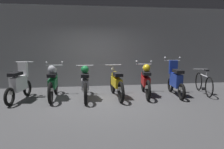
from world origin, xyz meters
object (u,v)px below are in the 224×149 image
motorbike_slot_2 (85,83)px  motorbike_slot_4 (145,80)px  motorbike_slot_5 (176,80)px  bicycle (204,83)px  motorbike_slot_0 (19,84)px  motorbike_slot_1 (53,82)px  motorbike_slot_3 (116,83)px

motorbike_slot_2 → motorbike_slot_4: (2.02, 0.14, 0.00)m
motorbike_slot_5 → bicycle: motorbike_slot_5 is taller
motorbike_slot_0 → motorbike_slot_4: motorbike_slot_0 is taller
motorbike_slot_1 → motorbike_slot_2: size_ratio=1.00×
motorbike_slot_0 → motorbike_slot_2: bearing=-3.3°
motorbike_slot_0 → motorbike_slot_1: (1.00, 0.08, 0.00)m
motorbike_slot_0 → motorbike_slot_5: motorbike_slot_5 is taller
motorbike_slot_0 → motorbike_slot_5: size_ratio=0.99×
motorbike_slot_0 → motorbike_slot_3: (3.03, -0.08, -0.03)m
motorbike_slot_0 → motorbike_slot_4: size_ratio=0.86×
motorbike_slot_3 → motorbike_slot_5: 2.03m
motorbike_slot_2 → bicycle: (4.13, 0.12, -0.16)m
motorbike_slot_3 → bicycle: size_ratio=1.15×
motorbike_slot_1 → motorbike_slot_2: 1.03m
motorbike_slot_5 → motorbike_slot_1: bearing=177.4°
motorbike_slot_0 → motorbike_slot_2: size_ratio=0.86×
bicycle → motorbike_slot_4: bearing=179.4°
motorbike_slot_1 → motorbike_slot_2: motorbike_slot_1 is taller
motorbike_slot_0 → motorbike_slot_3: motorbike_slot_0 is taller
motorbike_slot_1 → motorbike_slot_4: bearing=-1.0°
motorbike_slot_3 → motorbike_slot_5: size_ratio=1.16×
motorbike_slot_5 → motorbike_slot_2: bearing=-179.7°
motorbike_slot_0 → bicycle: motorbike_slot_0 is taller
motorbike_slot_3 → motorbike_slot_1: bearing=175.5°
motorbike_slot_2 → motorbike_slot_3: 1.01m
motorbike_slot_0 → motorbike_slot_2: (2.02, -0.12, 0.00)m
motorbike_slot_0 → bicycle: bearing=0.0°
motorbike_slot_0 → motorbike_slot_2: motorbike_slot_0 is taller
motorbike_slot_3 → motorbike_slot_4: size_ratio=1.01×
motorbike_slot_1 → motorbike_slot_4: size_ratio=1.01×
motorbike_slot_0 → motorbike_slot_1: motorbike_slot_0 is taller
motorbike_slot_1 → bicycle: (5.14, -0.08, -0.17)m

